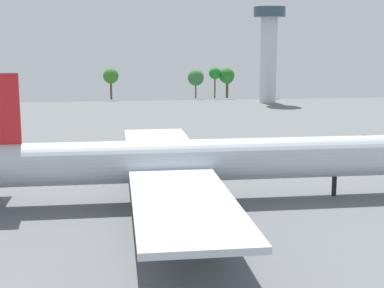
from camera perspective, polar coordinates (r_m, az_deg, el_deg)
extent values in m
plane|color=slate|center=(80.43, 0.00, -5.82)|extent=(287.72, 287.72, 0.00)
cylinder|color=silver|center=(79.00, 0.00, -1.69)|extent=(66.49, 5.95, 5.95)
cube|color=silver|center=(61.89, -0.88, -5.91)|extent=(11.30, 31.57, 0.70)
cube|color=silver|center=(95.99, -3.37, -0.11)|extent=(11.30, 31.57, 0.70)
cylinder|color=gray|center=(66.97, -0.51, -6.08)|extent=(4.76, 2.50, 2.50)
cylinder|color=gray|center=(55.96, 1.01, -9.40)|extent=(4.76, 2.50, 2.50)
cylinder|color=gray|center=(91.74, -2.51, -1.61)|extent=(4.76, 2.50, 2.50)
cylinder|color=gray|center=(103.16, -3.10, -0.29)|extent=(4.76, 2.50, 2.50)
cylinder|color=black|center=(85.43, 14.33, -4.16)|extent=(0.70, 0.70, 2.95)
cylinder|color=black|center=(76.54, -2.15, -5.51)|extent=(0.70, 0.70, 2.95)
cylinder|color=black|center=(82.83, -2.59, -4.30)|extent=(0.70, 0.70, 2.95)
cube|color=#333338|center=(127.81, 17.50, 0.38)|extent=(2.52, 2.56, 2.06)
cube|color=white|center=(125.75, 17.04, 0.07)|extent=(3.65, 3.52, 1.25)
cylinder|color=black|center=(127.47, 17.90, -0.13)|extent=(0.79, 0.73, 0.80)
cylinder|color=black|center=(128.35, 17.03, -0.02)|extent=(0.79, 0.73, 0.80)
cylinder|color=black|center=(124.83, 17.34, -0.31)|extent=(0.79, 0.73, 0.80)
cylinder|color=black|center=(125.73, 16.45, -0.20)|extent=(0.79, 0.73, 0.80)
cube|color=#232328|center=(121.57, -18.08, -0.21)|extent=(2.09, 2.37, 1.57)
cube|color=#232328|center=(120.43, -17.26, -0.36)|extent=(3.37, 2.95, 1.17)
cylinder|color=black|center=(122.52, -17.74, -0.49)|extent=(1.00, 0.66, 0.97)
cylinder|color=black|center=(120.79, -18.31, -0.67)|extent=(1.00, 0.66, 0.97)
cylinder|color=black|center=(121.07, -16.72, -0.56)|extent=(1.00, 0.66, 0.97)
cylinder|color=black|center=(119.32, -17.29, -0.74)|extent=(1.00, 0.66, 0.97)
cylinder|color=silver|center=(215.36, 7.82, 8.48)|extent=(6.23, 6.23, 32.07)
cylinder|color=#334756|center=(215.59, 7.94, 13.24)|extent=(11.83, 11.83, 3.71)
cylinder|color=#51381E|center=(228.25, -8.27, 5.49)|extent=(0.85, 0.85, 7.62)
sphere|color=#367625|center=(227.87, -8.30, 6.91)|extent=(6.17, 6.17, 6.17)
cylinder|color=#51381E|center=(230.55, 0.39, 5.50)|extent=(0.57, 0.57, 6.50)
sphere|color=#327036|center=(230.18, 0.39, 6.80)|extent=(6.60, 6.60, 6.60)
cylinder|color=#51381E|center=(231.71, 2.35, 5.80)|extent=(0.59, 0.59, 8.74)
sphere|color=#207F29|center=(231.33, 2.36, 7.24)|extent=(4.98, 4.98, 4.98)
cylinder|color=#51381E|center=(232.67, 3.55, 5.63)|extent=(0.63, 0.63, 7.32)
sphere|color=#297525|center=(232.29, 3.57, 7.00)|extent=(6.46, 6.46, 6.46)
cylinder|color=#51381E|center=(232.76, 3.63, 5.56)|extent=(0.86, 0.86, 6.80)
sphere|color=#1A7724|center=(232.41, 3.64, 6.76)|extent=(4.85, 4.85, 4.85)
cylinder|color=#51381E|center=(236.52, 7.71, 6.05)|extent=(0.62, 0.62, 10.76)
sphere|color=#205E29|center=(236.12, 7.75, 7.79)|extent=(6.11, 6.11, 6.11)
cylinder|color=#51381E|center=(236.81, 7.91, 5.89)|extent=(0.55, 0.55, 9.45)
sphere|color=#215329|center=(236.44, 7.95, 7.34)|extent=(4.20, 4.20, 4.20)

